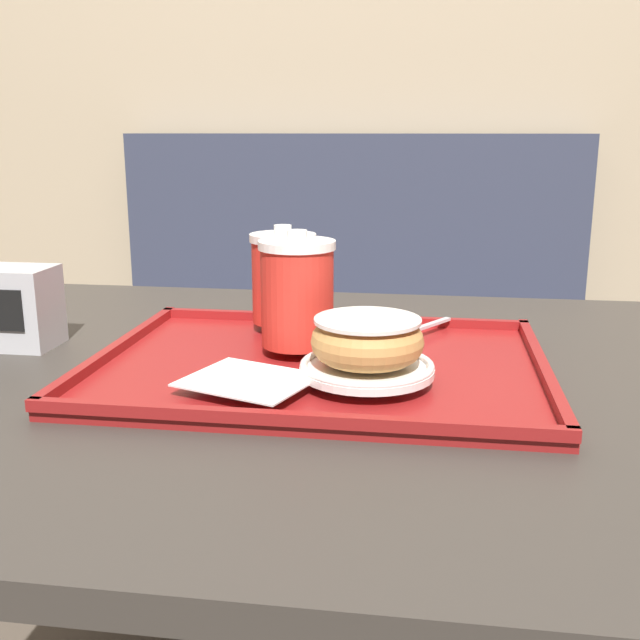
{
  "coord_description": "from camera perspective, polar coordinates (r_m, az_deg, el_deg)",
  "views": [
    {
      "loc": [
        0.13,
        -0.83,
        1.01
      ],
      "look_at": [
        0.01,
        -0.0,
        0.8
      ],
      "focal_mm": 42.0,
      "sensor_mm": 36.0,
      "label": 1
    }
  ],
  "objects": [
    {
      "name": "cafe_table",
      "position": [
        0.94,
        -0.73,
        -13.28
      ],
      "size": [
        1.07,
        0.89,
        0.73
      ],
      "color": "#38332D",
      "rests_on": "ground_plane"
    },
    {
      "name": "napkin_dispenser",
      "position": [
        1.04,
        -21.96,
        0.9
      ],
      "size": [
        0.09,
        0.08,
        0.1
      ],
      "color": "#B7B7BC",
      "rests_on": "cafe_table"
    },
    {
      "name": "serving_tray",
      "position": [
        0.87,
        0.0,
        -3.62
      ],
      "size": [
        0.51,
        0.39,
        0.02
      ],
      "color": "maroon",
      "rests_on": "cafe_table"
    },
    {
      "name": "coffee_cup_front",
      "position": [
        0.89,
        -1.74,
        2.12
      ],
      "size": [
        0.09,
        0.09,
        0.14
      ],
      "color": "red",
      "rests_on": "serving_tray"
    },
    {
      "name": "spoon",
      "position": [
        0.94,
        6.2,
        -0.97
      ],
      "size": [
        0.09,
        0.13,
        0.01
      ],
      "rotation": [
        0.0,
        0.0,
        4.13
      ],
      "color": "silver",
      "rests_on": "serving_tray"
    },
    {
      "name": "coffee_cup_rear",
      "position": [
        1.0,
        -2.82,
        3.26
      ],
      "size": [
        0.09,
        0.09,
        0.13
      ],
      "color": "red",
      "rests_on": "serving_tray"
    },
    {
      "name": "plate_with_chocolate_donut",
      "position": [
        0.8,
        3.59,
        -3.64
      ],
      "size": [
        0.14,
        0.14,
        0.01
      ],
      "color": "white",
      "rests_on": "serving_tray"
    },
    {
      "name": "wall_behind",
      "position": [
        1.94,
        4.71,
        19.9
      ],
      "size": [
        8.0,
        0.05,
        2.4
      ],
      "color": "tan",
      "rests_on": "ground_plane"
    },
    {
      "name": "booth_bench",
      "position": [
        1.84,
        1.77,
        -7.82
      ],
      "size": [
        1.13,
        0.44,
        1.0
      ],
      "color": "#33384C",
      "rests_on": "ground_plane"
    },
    {
      "name": "donut_chocolate_glazed",
      "position": [
        0.79,
        3.62,
        -1.51
      ],
      "size": [
        0.12,
        0.12,
        0.05
      ],
      "color": "tan",
      "rests_on": "plate_with_chocolate_donut"
    },
    {
      "name": "napkin_paper",
      "position": [
        0.78,
        -5.47,
        -4.56
      ],
      "size": [
        0.15,
        0.14,
        0.0
      ],
      "rotation": [
        0.0,
        0.0,
        -0.35
      ],
      "color": "white",
      "rests_on": "serving_tray"
    }
  ]
}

